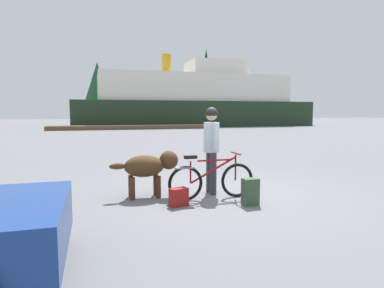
{
  "coord_description": "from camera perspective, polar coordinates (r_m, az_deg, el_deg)",
  "views": [
    {
      "loc": [
        -2.54,
        -6.24,
        1.68
      ],
      "look_at": [
        -0.35,
        1.06,
        0.95
      ],
      "focal_mm": 31.14,
      "sensor_mm": 36.0,
      "label": 1
    }
  ],
  "objects": [
    {
      "name": "pine_tree_far_right",
      "position": [
        58.33,
        2.43,
        11.32
      ],
      "size": [
        3.31,
        3.31,
        12.42
      ],
      "color": "#4C331E",
      "rests_on": "ground_plane"
    },
    {
      "name": "dog",
      "position": [
        6.64,
        -7.34,
        -3.79
      ],
      "size": [
        1.36,
        0.5,
        0.91
      ],
      "color": "#472D19",
      "rests_on": "ground_plane"
    },
    {
      "name": "handbag_pannier",
      "position": [
        6.03,
        -2.28,
        -9.09
      ],
      "size": [
        0.36,
        0.26,
        0.33
      ],
      "primitive_type": "cube",
      "rotation": [
        0.0,
        0.0,
        0.27
      ],
      "color": "maroon",
      "rests_on": "ground_plane"
    },
    {
      "name": "ferry_boat",
      "position": [
        41.47,
        0.45,
        7.28
      ],
      "size": [
        28.4,
        8.46,
        8.55
      ],
      "color": "#1E331E",
      "rests_on": "ground_plane"
    },
    {
      "name": "pine_tree_center",
      "position": [
        52.1,
        -15.87,
        9.69
      ],
      "size": [
        4.35,
        4.35,
        9.04
      ],
      "color": "#4C331E",
      "rests_on": "ground_plane"
    },
    {
      "name": "ground_plane",
      "position": [
        6.94,
        5.37,
        -8.56
      ],
      "size": [
        160.0,
        160.0,
        0.0
      ],
      "primitive_type": "plane",
      "color": "slate"
    },
    {
      "name": "bicycle",
      "position": [
        6.47,
        3.3,
        -6.21
      ],
      "size": [
        1.74,
        0.44,
        0.89
      ],
      "color": "black",
      "rests_on": "ground_plane"
    },
    {
      "name": "backpack",
      "position": [
        6.18,
        9.96,
        -8.05
      ],
      "size": [
        0.29,
        0.21,
        0.49
      ],
      "primitive_type": "cube",
      "rotation": [
        0.0,
        0.0,
        0.03
      ],
      "color": "#334C33",
      "rests_on": "ground_plane"
    },
    {
      "name": "person_cyclist",
      "position": [
        6.84,
        3.35,
        0.48
      ],
      "size": [
        0.32,
        0.53,
        1.78
      ],
      "color": "#333338",
      "rests_on": "ground_plane"
    },
    {
      "name": "dock_pier",
      "position": [
        33.58,
        -10.32,
        2.86
      ],
      "size": [
        15.75,
        2.05,
        0.4
      ],
      "primitive_type": "cube",
      "color": "brown",
      "rests_on": "ground_plane"
    }
  ]
}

